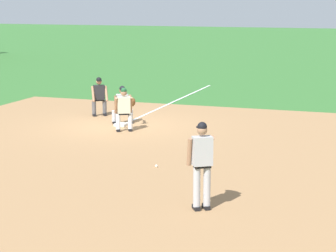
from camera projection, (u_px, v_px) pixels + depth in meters
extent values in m
plane|color=#336B2D|center=(121.00, 126.00, 22.59)|extent=(160.00, 160.00, 0.00)
cube|color=#9E754C|center=(151.00, 157.00, 18.09)|extent=(18.00, 18.00, 0.01)
cube|color=white|center=(174.00, 102.00, 27.85)|extent=(11.35, 0.10, 0.00)
cube|color=white|center=(121.00, 125.00, 22.58)|extent=(0.38, 0.38, 0.09)
sphere|color=white|center=(156.00, 166.00, 17.02)|extent=(0.07, 0.07, 0.07)
cube|color=black|center=(196.00, 208.00, 13.60)|extent=(0.28, 0.24, 0.09)
cylinder|color=#B2B2B7|center=(197.00, 187.00, 13.47)|extent=(0.15, 0.15, 0.84)
cube|color=black|center=(206.00, 207.00, 13.65)|extent=(0.28, 0.24, 0.09)
cylinder|color=#B2B2B7|center=(207.00, 186.00, 13.53)|extent=(0.15, 0.15, 0.84)
cube|color=black|center=(202.00, 166.00, 13.42)|extent=(0.35, 0.39, 0.06)
cube|color=#B2B2B7|center=(202.00, 151.00, 13.36)|extent=(0.42, 0.47, 0.60)
sphere|color=#9E7051|center=(202.00, 130.00, 13.29)|extent=(0.21, 0.21, 0.21)
sphere|color=black|center=(202.00, 127.00, 13.28)|extent=(0.20, 0.20, 0.20)
cube|color=black|center=(201.00, 127.00, 13.37)|extent=(0.19, 0.20, 0.02)
cylinder|color=#9E7051|center=(189.00, 152.00, 13.37)|extent=(0.21, 0.18, 0.59)
cylinder|color=#9E7051|center=(209.00, 143.00, 13.68)|extent=(0.49, 0.37, 0.41)
ellipsoid|color=brown|center=(208.00, 150.00, 13.79)|extent=(0.36, 0.33, 0.34)
cube|color=black|center=(131.00, 122.00, 23.05)|extent=(0.28, 0.23, 0.09)
cylinder|color=#B2B2B7|center=(131.00, 115.00, 23.05)|extent=(0.15, 0.15, 0.40)
cube|color=black|center=(114.00, 123.00, 22.92)|extent=(0.28, 0.23, 0.09)
cylinder|color=#B2B2B7|center=(114.00, 116.00, 22.91)|extent=(0.15, 0.15, 0.40)
cube|color=black|center=(122.00, 109.00, 22.94)|extent=(0.35, 0.39, 0.06)
cube|color=#B2B2B7|center=(122.00, 102.00, 22.88)|extent=(0.42, 0.47, 0.52)
sphere|color=brown|center=(122.00, 91.00, 22.79)|extent=(0.21, 0.21, 0.21)
sphere|color=black|center=(122.00, 89.00, 22.78)|extent=(0.20, 0.20, 0.20)
cube|color=black|center=(123.00, 90.00, 22.69)|extent=(0.18, 0.20, 0.02)
cylinder|color=brown|center=(131.00, 99.00, 22.52)|extent=(0.54, 0.39, 0.24)
cylinder|color=brown|center=(116.00, 104.00, 22.74)|extent=(0.25, 0.20, 0.58)
ellipsoid|color=brown|center=(133.00, 102.00, 22.32)|extent=(0.29, 0.29, 0.35)
cube|color=black|center=(118.00, 130.00, 21.63)|extent=(0.28, 0.23, 0.09)
cylinder|color=white|center=(118.00, 122.00, 21.53)|extent=(0.15, 0.15, 0.50)
cube|color=black|center=(130.00, 130.00, 21.70)|extent=(0.28, 0.23, 0.09)
cylinder|color=white|center=(130.00, 121.00, 21.61)|extent=(0.15, 0.15, 0.50)
cube|color=black|center=(124.00, 114.00, 21.52)|extent=(0.34, 0.39, 0.06)
cube|color=beige|center=(124.00, 105.00, 21.46)|extent=(0.41, 0.47, 0.54)
sphere|color=#9E7051|center=(124.00, 93.00, 21.41)|extent=(0.21, 0.21, 0.21)
sphere|color=#194C28|center=(124.00, 91.00, 21.39)|extent=(0.20, 0.20, 0.20)
cube|color=#194C28|center=(123.00, 91.00, 21.48)|extent=(0.18, 0.20, 0.02)
cylinder|color=#9E7051|center=(116.00, 105.00, 21.56)|extent=(0.33, 0.24, 0.56)
cylinder|color=#9E7051|center=(131.00, 105.00, 21.66)|extent=(0.33, 0.24, 0.56)
cube|color=black|center=(105.00, 115.00, 24.55)|extent=(0.28, 0.24, 0.09)
cylinder|color=#515154|center=(105.00, 107.00, 24.53)|extent=(0.15, 0.15, 0.50)
cube|color=black|center=(94.00, 115.00, 24.44)|extent=(0.28, 0.24, 0.09)
cylinder|color=#515154|center=(94.00, 107.00, 24.42)|extent=(0.15, 0.15, 0.50)
cube|color=black|center=(99.00, 100.00, 24.43)|extent=(0.36, 0.39, 0.06)
cube|color=#232326|center=(99.00, 92.00, 24.37)|extent=(0.43, 0.46, 0.54)
sphere|color=#9E7051|center=(99.00, 82.00, 24.28)|extent=(0.21, 0.21, 0.21)
sphere|color=black|center=(99.00, 80.00, 24.26)|extent=(0.20, 0.20, 0.20)
cube|color=black|center=(99.00, 81.00, 24.18)|extent=(0.19, 0.20, 0.02)
cylinder|color=#9E7051|center=(106.00, 93.00, 24.31)|extent=(0.32, 0.26, 0.56)
cylinder|color=#9E7051|center=(93.00, 94.00, 24.17)|extent=(0.32, 0.26, 0.56)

